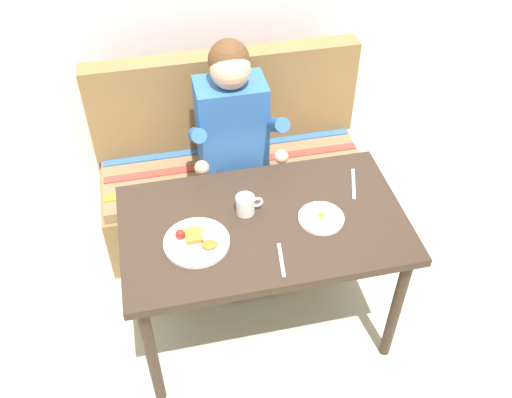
% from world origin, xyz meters
% --- Properties ---
extents(ground_plane, '(8.00, 8.00, 0.00)m').
position_xyz_m(ground_plane, '(0.00, 0.00, 0.00)').
color(ground_plane, beige).
extents(table, '(1.20, 0.70, 0.73)m').
position_xyz_m(table, '(0.00, 0.00, 0.65)').
color(table, '#35271D').
rests_on(table, ground).
extents(couch, '(1.44, 0.56, 1.00)m').
position_xyz_m(couch, '(0.00, 0.76, 0.33)').
color(couch, olive).
rests_on(couch, ground).
extents(person, '(0.45, 0.61, 1.21)m').
position_xyz_m(person, '(-0.01, 0.59, 0.74)').
color(person, '#2F61A7').
rests_on(person, ground).
extents(plate_breakfast, '(0.27, 0.27, 0.05)m').
position_xyz_m(plate_breakfast, '(-0.29, -0.06, 0.74)').
color(plate_breakfast, white).
rests_on(plate_breakfast, table).
extents(plate_eggs, '(0.19, 0.19, 0.04)m').
position_xyz_m(plate_eggs, '(0.24, -0.04, 0.74)').
color(plate_eggs, white).
rests_on(plate_eggs, table).
extents(coffee_mug, '(0.12, 0.08, 0.09)m').
position_xyz_m(coffee_mug, '(-0.06, 0.07, 0.78)').
color(coffee_mug, white).
rests_on(coffee_mug, table).
extents(fork, '(0.04, 0.17, 0.00)m').
position_xyz_m(fork, '(0.02, -0.22, 0.73)').
color(fork, silver).
rests_on(fork, table).
extents(knife, '(0.08, 0.19, 0.00)m').
position_xyz_m(knife, '(0.45, 0.14, 0.73)').
color(knife, silver).
rests_on(knife, table).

